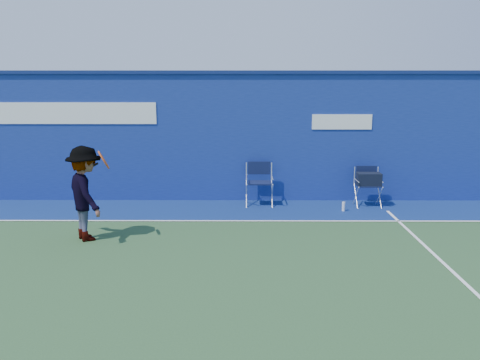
{
  "coord_description": "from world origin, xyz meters",
  "views": [
    {
      "loc": [
        1.27,
        -6.92,
        2.96
      ],
      "look_at": [
        1.22,
        2.6,
        1.0
      ],
      "focal_mm": 38.0,
      "sensor_mm": 36.0,
      "label": 1
    }
  ],
  "objects_px": {
    "tennis_player": "(86,193)",
    "directors_chair_left": "(259,192)",
    "water_bottle": "(343,207)",
    "directors_chair_right": "(368,190)"
  },
  "relations": [
    {
      "from": "water_bottle",
      "to": "tennis_player",
      "type": "xyz_separation_m",
      "value": [
        -5.1,
        -1.99,
        0.76
      ]
    },
    {
      "from": "tennis_player",
      "to": "directors_chair_left",
      "type": "bearing_deg",
      "value": 38.02
    },
    {
      "from": "directors_chair_right",
      "to": "directors_chair_left",
      "type": "bearing_deg",
      "value": 178.07
    },
    {
      "from": "tennis_player",
      "to": "directors_chair_right",
      "type": "bearing_deg",
      "value": 23.11
    },
    {
      "from": "directors_chair_left",
      "to": "directors_chair_right",
      "type": "height_order",
      "value": "directors_chair_left"
    },
    {
      "from": "directors_chair_left",
      "to": "directors_chair_right",
      "type": "distance_m",
      "value": 2.5
    },
    {
      "from": "directors_chair_left",
      "to": "water_bottle",
      "type": "height_order",
      "value": "directors_chair_left"
    },
    {
      "from": "tennis_player",
      "to": "water_bottle",
      "type": "bearing_deg",
      "value": 21.33
    },
    {
      "from": "water_bottle",
      "to": "tennis_player",
      "type": "bearing_deg",
      "value": -158.67
    },
    {
      "from": "water_bottle",
      "to": "tennis_player",
      "type": "relative_size",
      "value": 0.12
    }
  ]
}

